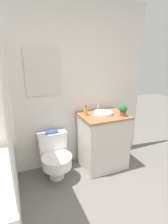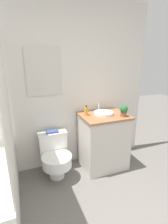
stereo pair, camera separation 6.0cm
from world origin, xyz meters
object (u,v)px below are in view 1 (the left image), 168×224
at_px(book_on_tank, 52,132).
at_px(sink, 103,113).
at_px(soap_bottle, 86,111).
at_px(potted_plant, 123,110).
at_px(toilet, 55,156).

bearing_deg(book_on_tank, sink, -11.02).
relative_size(soap_bottle, potted_plant, 0.87).
xyz_separation_m(sink, soap_bottle, (-0.26, 0.06, 0.04)).
height_order(toilet, book_on_tank, book_on_tank).
height_order(toilet, sink, sink).
xyz_separation_m(toilet, soap_bottle, (0.50, 0.05, 0.60)).
relative_size(toilet, soap_bottle, 4.26).
relative_size(toilet, book_on_tank, 3.58).
bearing_deg(potted_plant, sink, 141.61).
relative_size(soap_bottle, book_on_tank, 0.84).
bearing_deg(sink, book_on_tank, 168.98).
relative_size(sink, soap_bottle, 2.25).
bearing_deg(soap_bottle, book_on_tank, 169.90).
relative_size(potted_plant, book_on_tank, 0.96).
xyz_separation_m(sink, book_on_tank, (-0.76, 0.15, -0.24)).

